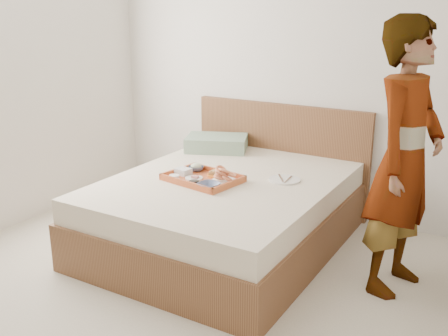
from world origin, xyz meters
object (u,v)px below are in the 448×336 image
object	(u,v)px
tray	(203,178)
person	(405,159)
bed	(225,212)
dinner_plate	(284,180)

from	to	relation	value
tray	person	size ratio (longest dim) A/B	0.31
bed	dinner_plate	distance (m)	0.52
bed	tray	world-z (taller)	tray
dinner_plate	person	bearing A→B (deg)	-10.48
bed	person	size ratio (longest dim) A/B	1.16
bed	person	distance (m)	1.40
bed	tray	xyz separation A→B (m)	(-0.12, -0.12, 0.29)
bed	person	bearing A→B (deg)	1.44
person	dinner_plate	bearing A→B (deg)	91.32
dinner_plate	bed	bearing A→B (deg)	-154.19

